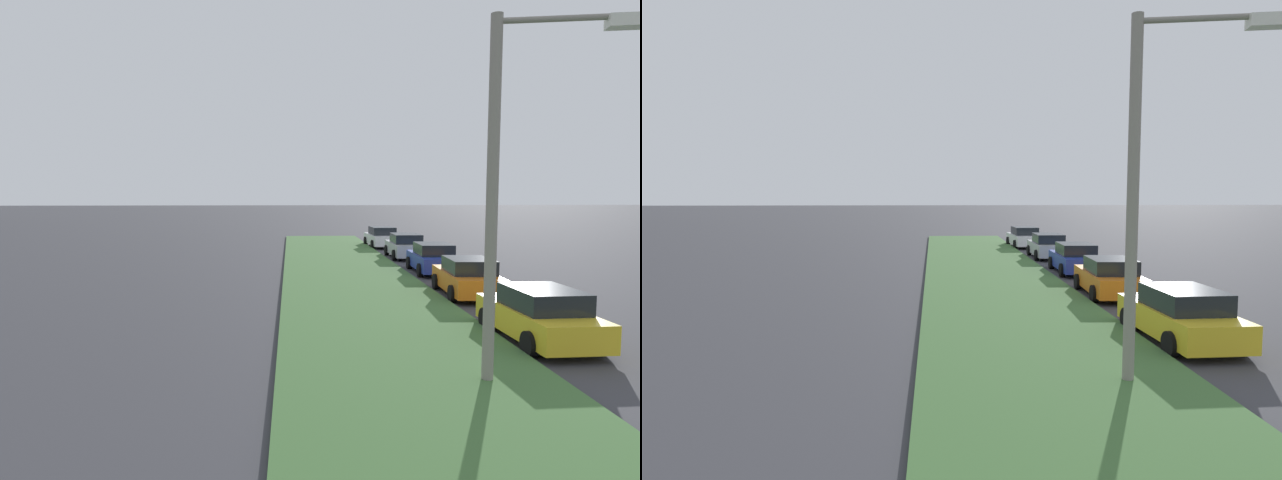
# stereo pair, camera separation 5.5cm
# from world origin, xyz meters

# --- Properties ---
(grass_median) EXTENTS (60.00, 6.00, 0.12)m
(grass_median) POSITION_xyz_m (10.00, 7.30, 0.06)
(grass_median) COLOR #3D6633
(grass_median) RESTS_ON ground
(parked_car_yellow) EXTENTS (4.36, 2.14, 1.47)m
(parked_car_yellow) POSITION_xyz_m (6.27, 3.33, 0.72)
(parked_car_yellow) COLOR gold
(parked_car_yellow) RESTS_ON ground
(parked_car_orange) EXTENTS (4.38, 2.17, 1.47)m
(parked_car_orange) POSITION_xyz_m (12.75, 3.16, 0.72)
(parked_car_orange) COLOR orange
(parked_car_orange) RESTS_ON ground
(parked_car_blue) EXTENTS (4.35, 2.11, 1.47)m
(parked_car_blue) POSITION_xyz_m (18.70, 2.96, 0.72)
(parked_car_blue) COLOR #23389E
(parked_car_blue) RESTS_ON ground
(parked_car_silver) EXTENTS (4.32, 2.05, 1.47)m
(parked_car_silver) POSITION_xyz_m (24.80, 3.03, 0.72)
(parked_car_silver) COLOR #B2B5BA
(parked_car_silver) RESTS_ON ground
(parked_car_white) EXTENTS (4.38, 2.17, 1.47)m
(parked_car_white) POSITION_xyz_m (31.29, 3.39, 0.72)
(parked_car_white) COLOR silver
(parked_car_white) RESTS_ON ground
(streetlight) EXTENTS (0.81, 2.86, 7.50)m
(streetlight) POSITION_xyz_m (3.07, 5.53, 4.39)
(streetlight) COLOR gray
(streetlight) RESTS_ON ground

